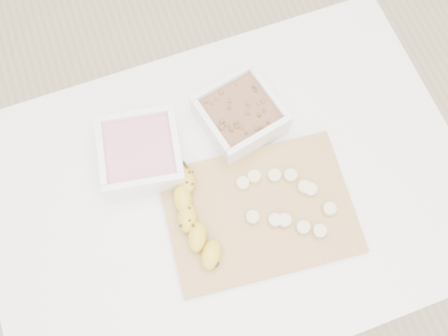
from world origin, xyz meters
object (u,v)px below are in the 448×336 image
object	(u,v)px
table	(229,203)
bowl_yogurt	(141,153)
bowl_granola	(240,115)
banana	(195,219)
cutting_board	(259,211)

from	to	relation	value
table	bowl_yogurt	size ratio (longest dim) A/B	5.31
bowl_granola	banana	world-z (taller)	bowl_granola
bowl_yogurt	bowl_granola	bearing A→B (deg)	3.27
cutting_board	bowl_yogurt	bearing A→B (deg)	134.68
table	banana	bearing A→B (deg)	-153.91
cutting_board	table	bearing A→B (deg)	122.89
table	cutting_board	size ratio (longest dim) A/B	2.67
table	cutting_board	distance (m)	0.13
table	bowl_yogurt	xyz separation A→B (m)	(-0.15, 0.13, 0.13)
table	bowl_yogurt	world-z (taller)	bowl_yogurt
cutting_board	bowl_granola	bearing A→B (deg)	80.58
bowl_yogurt	banana	distance (m)	0.18
bowl_granola	cutting_board	xyz separation A→B (m)	(-0.03, -0.20, -0.03)
bowl_yogurt	bowl_granola	distance (m)	0.22
bowl_granola	banana	size ratio (longest dim) A/B	0.87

